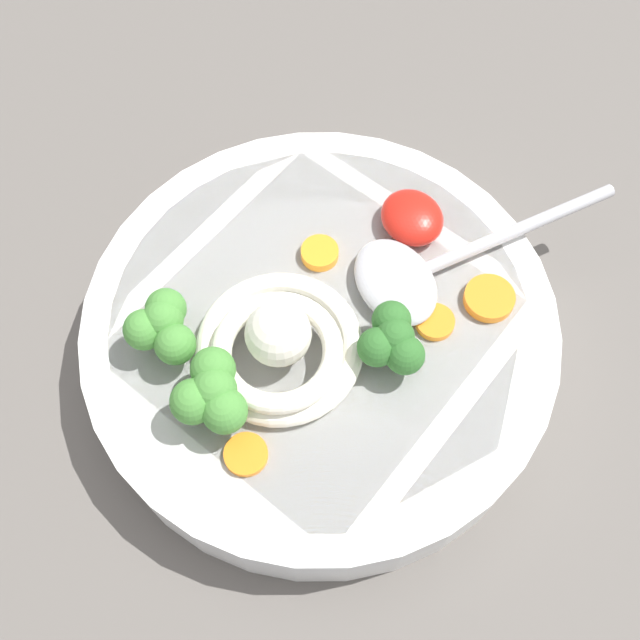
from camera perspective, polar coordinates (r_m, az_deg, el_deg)
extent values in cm
cube|color=#5B5651|center=(51.01, -1.07, -0.11)|extent=(105.31, 105.31, 3.03)
cylinder|color=white|center=(46.30, 0.00, -1.26)|extent=(27.65, 27.65, 4.56)
cylinder|color=gold|center=(46.14, 0.00, -1.17)|extent=(24.33, 24.33, 4.19)
torus|color=silver|center=(42.87, -3.00, -2.00)|extent=(9.37, 9.37, 1.29)
torus|color=silver|center=(41.63, -3.18, -2.31)|extent=(10.04, 10.04, 1.16)
sphere|color=silver|center=(41.35, -3.11, -1.03)|extent=(3.64, 3.64, 3.64)
ellipsoid|color=#B7B7BC|center=(44.74, 5.61, 2.85)|extent=(6.22, 4.70, 1.60)
cylinder|color=#B7B7BC|center=(47.53, 13.63, 6.17)|extent=(1.57, 15.02, 0.80)
ellipsoid|color=red|center=(47.06, 6.85, 7.52)|extent=(4.06, 3.66, 1.83)
cylinder|color=#7A9E60|center=(42.97, 5.36, -2.24)|extent=(1.11, 1.11, 1.19)
sphere|color=#2D6628|center=(41.45, 5.55, -1.27)|extent=(2.18, 2.18, 2.18)
sphere|color=#2D6628|center=(41.28, 6.31, -2.59)|extent=(2.18, 2.18, 2.18)
sphere|color=#2D6628|center=(41.99, 5.31, -0.03)|extent=(2.18, 2.18, 2.18)
sphere|color=#2D6628|center=(41.29, 4.24, -2.02)|extent=(2.18, 2.18, 2.18)
cylinder|color=#7A9E60|center=(43.81, -10.92, -1.44)|extent=(1.16, 1.16, 1.24)
sphere|color=#478938|center=(42.26, -11.32, -0.43)|extent=(2.27, 2.27, 2.27)
sphere|color=#478938|center=(41.92, -10.67, -1.78)|extent=(2.27, 2.27, 2.27)
sphere|color=#478938|center=(42.87, -11.34, 0.84)|extent=(2.27, 2.27, 2.27)
sphere|color=#478938|center=(42.38, -12.67, -1.18)|extent=(2.27, 2.27, 2.27)
cylinder|color=#7A9E60|center=(41.88, -7.54, -6.09)|extent=(1.24, 1.24, 1.33)
sphere|color=#478938|center=(40.15, -7.85, -5.14)|extent=(2.43, 2.43, 2.43)
sphere|color=#478938|center=(39.90, -7.08, -6.70)|extent=(2.43, 2.43, 2.43)
sphere|color=#478938|center=(40.71, -7.92, -3.65)|extent=(2.43, 2.43, 2.43)
sphere|color=#478938|center=(40.26, -9.39, -5.98)|extent=(2.43, 2.43, 2.43)
cylinder|color=orange|center=(45.60, 12.41, 1.58)|extent=(2.95, 2.95, 0.65)
cylinder|color=orange|center=(46.07, -0.02, 4.98)|extent=(2.26, 2.26, 0.66)
cylinder|color=orange|center=(44.42, 8.51, -0.14)|extent=(2.25, 2.25, 0.48)
cylinder|color=orange|center=(41.26, -5.50, -9.87)|extent=(2.35, 2.35, 0.43)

